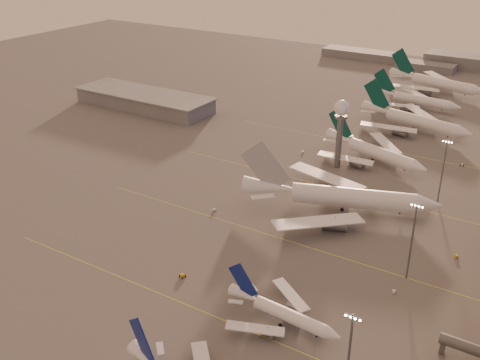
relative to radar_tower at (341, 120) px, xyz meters
The scene contains 21 objects.
ground 121.92m from the radar_tower, 92.39° to the right, with size 700.00×700.00×0.00m, color #575454.
taxiway_markings 71.83m from the radar_tower, 68.66° to the right, with size 180.00×185.25×0.02m.
hangar 127.68m from the radar_tower, behind, with size 82.00×27.00×8.50m.
radar_tower is the anchor object (origin of this frame).
mast_a 131.38m from the radar_tower, 66.17° to the right, with size 3.60×0.56×25.00m.
mast_b 82.32m from the radar_tower, 52.43° to the right, with size 3.60×0.56×25.00m.
mast_c 46.66m from the radar_tower, 12.53° to the right, with size 3.60×0.56×25.00m.
distant_horizon 205.86m from the radar_tower, 90.67° to the left, with size 165.00×37.50×9.00m.
narrowbody_mid 108.20m from the radar_tower, 74.51° to the right, with size 34.35×27.36×13.42m.
widebody_white 43.79m from the radar_tower, 65.78° to the right, with size 68.81×54.20×25.24m.
greentail_a 25.04m from the radar_tower, 50.86° to the left, with size 51.76×41.14×19.49m.
greentail_b 66.45m from the radar_tower, 76.99° to the left, with size 59.98×47.90×22.13m.
greentail_c 102.14m from the radar_tower, 87.72° to the left, with size 52.19×41.93×18.99m.
greentail_d 140.25m from the radar_tower, 87.83° to the left, with size 62.33×49.82×22.93m.
gsv_tug_mid 102.47m from the radar_tower, 93.67° to the right, with size 4.05×3.09×1.02m.
gsv_truck_b 91.59m from the radar_tower, 56.24° to the right, with size 4.92×2.34×1.91m.
gsv_truck_c 67.39m from the radar_tower, 109.72° to the right, with size 4.22×4.72×1.89m.
gsv_catering_b 78.07m from the radar_tower, 37.40° to the right, with size 5.01×3.76×3.76m.
gsv_tug_far 32.17m from the radar_tower, 55.95° to the right, with size 3.65×4.60×1.15m.
gsv_truck_d 28.70m from the radar_tower, 161.23° to the left, with size 2.83×5.09×1.95m.
gsv_tug_hangar 57.67m from the radar_tower, 32.99° to the left, with size 3.58×2.41×0.96m.
Camera 1 is at (86.72, -88.49, 97.03)m, focal length 42.00 mm.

